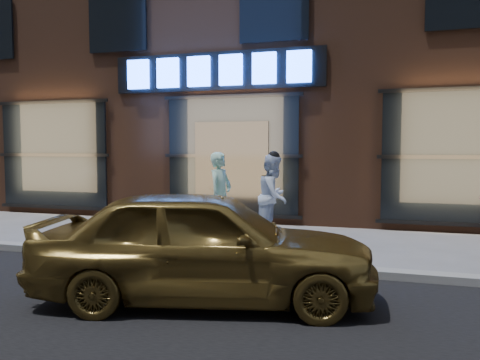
% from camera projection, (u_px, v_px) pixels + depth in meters
% --- Properties ---
extents(ground, '(90.00, 90.00, 0.00)m').
position_uv_depth(ground, '(157.00, 261.00, 7.41)').
color(ground, slate).
rests_on(ground, ground).
extents(curb, '(60.00, 0.25, 0.12)m').
position_uv_depth(curb, '(157.00, 257.00, 7.41)').
color(curb, gray).
rests_on(curb, ground).
extents(storefront_building, '(30.20, 8.28, 10.30)m').
position_uv_depth(storefront_building, '(270.00, 41.00, 14.69)').
color(storefront_building, '#54301E').
rests_on(storefront_building, ground).
extents(man_bowtie, '(0.54, 0.70, 1.71)m').
position_uv_depth(man_bowtie, '(220.00, 195.00, 9.34)').
color(man_bowtie, '#A3D6BD').
rests_on(man_bowtie, ground).
extents(man_cap, '(0.75, 0.90, 1.66)m').
position_uv_depth(man_cap, '(274.00, 196.00, 9.31)').
color(man_cap, white).
rests_on(man_cap, ground).
extents(gold_sedan, '(4.18, 2.41, 1.34)m').
position_uv_depth(gold_sedan, '(205.00, 244.00, 5.46)').
color(gold_sedan, olive).
rests_on(gold_sedan, ground).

